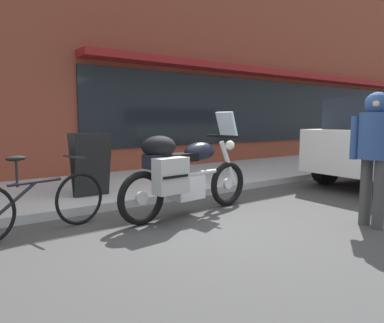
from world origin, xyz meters
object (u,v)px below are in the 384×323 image
at_px(touring_motorcycle, 183,171).
at_px(pedestrian_walking, 375,143).
at_px(parked_bicycle, 36,204).
at_px(sandwich_board_sign, 90,165).

distance_m(touring_motorcycle, pedestrian_walking, 2.38).
height_order(touring_motorcycle, parked_bicycle, touring_motorcycle).
xyz_separation_m(parked_bicycle, pedestrian_walking, (3.36, -2.07, 0.66)).
distance_m(touring_motorcycle, sandwich_board_sign, 1.64).
xyz_separation_m(touring_motorcycle, pedestrian_walking, (1.57, -1.75, 0.41)).
bearing_deg(parked_bicycle, touring_motorcycle, -10.27).
xyz_separation_m(pedestrian_walking, sandwich_board_sign, (-2.27, 3.23, -0.41)).
bearing_deg(pedestrian_walking, touring_motorcycle, 131.91).
relative_size(parked_bicycle, pedestrian_walking, 1.06).
bearing_deg(pedestrian_walking, parked_bicycle, 148.38).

